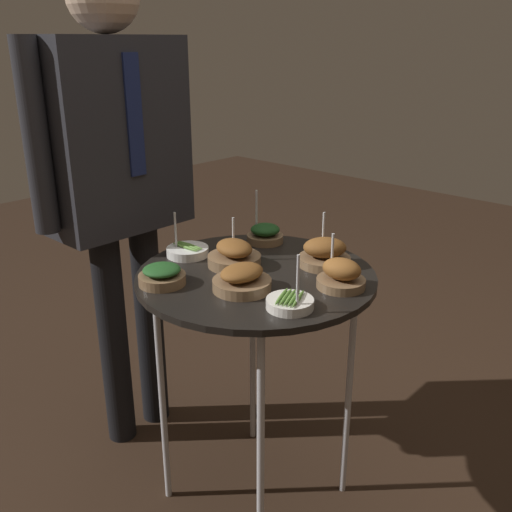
# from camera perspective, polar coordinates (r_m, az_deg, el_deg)

# --- Properties ---
(ground_plane) EXTENTS (8.00, 8.00, 0.00)m
(ground_plane) POSITION_cam_1_polar(r_m,az_deg,el_deg) (1.99, 0.00, -22.52)
(ground_plane) COLOR black
(serving_cart) EXTENTS (0.66, 0.66, 0.77)m
(serving_cart) POSITION_cam_1_polar(r_m,az_deg,el_deg) (1.59, 0.00, -3.69)
(serving_cart) COLOR black
(serving_cart) RESTS_ON ground_plane
(bowl_roast_center) EXTENTS (0.15, 0.15, 0.13)m
(bowl_roast_center) POSITION_cam_1_polar(r_m,az_deg,el_deg) (1.61, -2.19, 0.10)
(bowl_roast_center) COLOR brown
(bowl_roast_center) RESTS_ON serving_cart
(bowl_spinach_front_left) EXTENTS (0.12, 0.12, 0.05)m
(bowl_spinach_front_left) POSITION_cam_1_polar(r_m,az_deg,el_deg) (1.51, -9.38, -1.95)
(bowl_spinach_front_left) COLOR brown
(bowl_spinach_front_left) RESTS_ON serving_cart
(bowl_roast_front_center) EXTENTS (0.15, 0.15, 0.14)m
(bowl_roast_front_center) POSITION_cam_1_polar(r_m,az_deg,el_deg) (1.62, 6.87, 0.23)
(bowl_roast_front_center) COLOR brown
(bowl_roast_front_center) RESTS_ON serving_cart
(bowl_roast_mid_right) EXTENTS (0.15, 0.15, 0.07)m
(bowl_roast_mid_right) POSITION_cam_1_polar(r_m,az_deg,el_deg) (1.46, -1.42, -2.37)
(bowl_roast_mid_right) COLOR brown
(bowl_roast_mid_right) RESTS_ON serving_cart
(bowl_spinach_back_right) EXTENTS (0.11, 0.11, 0.17)m
(bowl_spinach_back_right) POSITION_cam_1_polar(r_m,az_deg,el_deg) (1.80, 0.91, 2.22)
(bowl_spinach_back_right) COLOR brown
(bowl_spinach_back_right) RESTS_ON serving_cart
(bowl_roast_front_right) EXTENTS (0.13, 0.13, 0.14)m
(bowl_roast_front_right) POSITION_cam_1_polar(r_m,az_deg,el_deg) (1.48, 8.52, -1.92)
(bowl_roast_front_right) COLOR brown
(bowl_roast_front_right) RESTS_ON serving_cart
(bowl_asparagus_back_left) EXTENTS (0.12, 0.12, 0.13)m
(bowl_asparagus_back_left) POSITION_cam_1_polar(r_m,az_deg,el_deg) (1.70, -6.87, 0.51)
(bowl_asparagus_back_left) COLOR white
(bowl_asparagus_back_left) RESTS_ON serving_cart
(bowl_asparagus_near_rim) EXTENTS (0.12, 0.12, 0.15)m
(bowl_asparagus_near_rim) POSITION_cam_1_polar(r_m,az_deg,el_deg) (1.37, 3.42, -4.66)
(bowl_asparagus_near_rim) COLOR silver
(bowl_asparagus_near_rim) RESTS_ON serving_cart
(waiter_figure) EXTENTS (0.59, 0.22, 1.60)m
(waiter_figure) POSITION_cam_1_polar(r_m,az_deg,el_deg) (1.88, -13.73, 9.30)
(waiter_figure) COLOR black
(waiter_figure) RESTS_ON ground_plane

